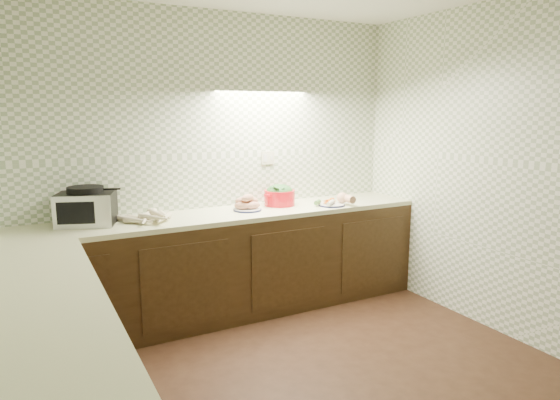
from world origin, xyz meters
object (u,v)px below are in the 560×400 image
dutch_oven (280,195)px  veg_plate (336,201)px  toaster_oven (86,207)px  onion_bowl (243,204)px  parsnip_pile (151,218)px  sweet_potato_plate (247,205)px

dutch_oven → veg_plate: (0.46, -0.24, -0.05)m
toaster_oven → dutch_oven: toaster_oven is taller
toaster_oven → onion_bowl: size_ratio=3.66×
parsnip_pile → sweet_potato_plate: sweet_potato_plate is taller
onion_bowl → veg_plate: 0.86m
parsnip_pile → sweet_potato_plate: size_ratio=1.73×
toaster_oven → parsnip_pile: toaster_oven is taller
sweet_potato_plate → dutch_oven: 0.37m
toaster_oven → dutch_oven: (1.66, -0.01, -0.04)m
toaster_oven → parsnip_pile: (0.45, -0.15, -0.10)m
sweet_potato_plate → dutch_oven: dutch_oven is taller
sweet_potato_plate → onion_bowl: sweet_potato_plate is taller
sweet_potato_plate → dutch_oven: size_ratio=0.71×
onion_bowl → toaster_oven: bearing=-178.6°
sweet_potato_plate → veg_plate: 0.83m
toaster_oven → onion_bowl: 1.31m
onion_bowl → dutch_oven: (0.35, -0.04, 0.06)m
onion_bowl → dutch_oven: 0.36m
toaster_oven → veg_plate: (2.12, -0.25, -0.10)m
parsnip_pile → veg_plate: veg_plate is taller
parsnip_pile → veg_plate: 1.67m
dutch_oven → veg_plate: size_ratio=0.98×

